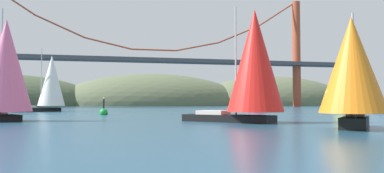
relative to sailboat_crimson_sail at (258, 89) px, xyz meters
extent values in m
plane|color=navy|center=(-15.80, -49.23, -4.43)|extent=(360.00, 360.00, 0.00)
ellipsoid|color=#5B6647|center=(-10.80, 85.77, -4.43)|extent=(82.64, 44.00, 27.20)
ellipsoid|color=#5B6647|center=(44.20, 85.77, -4.43)|extent=(75.44, 44.00, 26.83)
ellipsoid|color=#425138|center=(-70.80, 85.77, -4.43)|extent=(77.18, 44.00, 25.14)
cylinder|color=#A34228|center=(34.46, 45.77, 14.11)|extent=(2.80, 2.80, 37.09)
cube|color=#47474C|center=(-15.80, 45.77, 10.56)|extent=(136.51, 6.00, 1.20)
cylinder|color=#A34228|center=(-44.51, 45.77, 20.18)|extent=(14.56, 0.50, 6.69)
cylinder|color=#A34228|center=(-30.16, 45.77, 15.51)|extent=(14.47, 0.50, 3.61)
cylinder|color=#A34228|center=(-15.80, 45.77, 13.95)|extent=(14.36, 0.50, 0.50)
cylinder|color=#A34228|center=(-1.44, 45.77, 15.51)|extent=(14.47, 0.50, 3.61)
cylinder|color=#A34228|center=(12.92, 45.77, 20.18)|extent=(14.56, 0.50, 6.69)
cylinder|color=#A34228|center=(27.28, 45.77, 27.98)|extent=(14.63, 0.50, 9.77)
cube|color=white|center=(1.57, 1.12, -4.12)|extent=(6.28, 5.18, 0.63)
cube|color=beige|center=(2.51, 1.80, -3.62)|extent=(2.46, 2.29, 0.36)
cylinder|color=#B2B2B7|center=(1.04, 0.74, 0.30)|extent=(0.14, 0.14, 8.19)
cone|color=#B21423|center=(-0.12, -0.08, 0.28)|extent=(5.55, 5.55, 7.55)
cube|color=black|center=(-20.25, -40.42, -4.12)|extent=(7.34, 7.65, 0.62)
cube|color=beige|center=(-21.26, -39.33, -3.63)|extent=(3.11, 3.16, 0.36)
cylinder|color=#B2B2B7|center=(-19.69, -41.02, 0.93)|extent=(0.14, 0.14, 9.49)
cone|color=red|center=(-18.46, -42.35, 0.85)|extent=(6.80, 6.80, 8.71)
cube|color=black|center=(-14.25, -49.49, -4.06)|extent=(4.86, 5.29, 0.75)
cube|color=beige|center=(-13.59, -48.72, -3.50)|extent=(2.08, 2.15, 0.36)
cylinder|color=#B2B2B7|center=(-14.62, -49.91, -0.19)|extent=(0.14, 0.14, 6.98)
cone|color=orange|center=(-15.42, -50.85, -0.29)|extent=(5.88, 5.88, 6.18)
cube|color=navy|center=(7.49, -22.55, -4.09)|extent=(5.36, 7.29, 0.68)
cube|color=beige|center=(8.18, -23.69, -3.57)|extent=(2.40, 2.74, 0.36)
cylinder|color=#B2B2B7|center=(7.11, -21.91, 1.10)|extent=(0.14, 0.14, 9.70)
cone|color=yellow|center=(6.28, -20.51, 1.07)|extent=(6.17, 6.17, 9.05)
cylinder|color=#B2B2B7|center=(-40.34, -33.64, 1.16)|extent=(0.14, 0.14, 10.04)
cone|color=pink|center=(-39.59, -35.06, 0.67)|extent=(6.33, 6.33, 8.45)
cube|color=black|center=(-42.70, -2.05, -4.07)|extent=(8.37, 5.28, 0.72)
cube|color=beige|center=(-44.05, -2.65, -3.54)|extent=(3.06, 2.56, 0.36)
cylinder|color=#B2B2B7|center=(-41.96, -1.72, 1.52)|extent=(0.14, 0.14, 10.48)
cone|color=white|center=(-40.31, -1.00, 1.15)|extent=(6.21, 6.21, 9.14)
sphere|color=green|center=(-31.00, -20.22, -4.13)|extent=(1.10, 1.10, 1.10)
cylinder|color=black|center=(-31.00, -20.22, -3.08)|extent=(0.20, 0.20, 1.60)
sphere|color=#F2EA99|center=(-31.00, -20.22, -2.16)|extent=(0.24, 0.24, 0.24)
camera|label=1|loc=(-30.68, -71.27, -2.65)|focal=34.41mm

